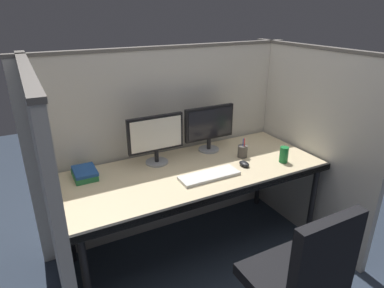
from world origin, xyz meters
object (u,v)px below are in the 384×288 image
Objects in this scene: monitor_right at (209,126)px; keyboard_main at (209,176)px; book_stack at (85,173)px; monitor_left at (156,137)px; computer_mouse at (244,164)px; soda_can at (284,155)px; pen_cup at (243,151)px; desk at (196,176)px.

keyboard_main is (-0.24, -0.41, -0.20)m from monitor_right.
book_stack is (-0.77, 0.40, 0.02)m from keyboard_main.
book_stack is at bearing 177.81° from monitor_left.
soda_can is (0.31, -0.08, 0.04)m from computer_mouse.
pen_cup is at bearing 59.11° from computer_mouse.
book_stack reaches higher than keyboard_main.
desk is 8.85× the size of book_stack.
desk is 0.79m from book_stack.
desk is 4.42× the size of monitor_right.
computer_mouse reaches higher than desk.
monitor_left is 2.69× the size of pen_cup.
monitor_left is 0.47m from monitor_right.
desk is 15.57× the size of soda_can.
monitor_left is 4.48× the size of computer_mouse.
soda_can is at bearing -26.61° from monitor_left.
monitor_left and monitor_right have the same top height.
pen_cup is (0.40, 0.17, 0.04)m from keyboard_main.
monitor_left is 2.00× the size of book_stack.
monitor_right is 2.00× the size of book_stack.
soda_can is (0.22, -0.22, 0.01)m from pen_cup.
soda_can reaches higher than computer_mouse.
pen_cup reaches higher than desk.
monitor_left reaches higher than keyboard_main.
monitor_right is 0.44m from computer_mouse.
monitor_left is at bearing 147.81° from computer_mouse.
keyboard_main is 4.48× the size of computer_mouse.
monitor_right is 3.52× the size of soda_can.
monitor_left is 1.00× the size of monitor_right.
computer_mouse is at bearing -120.89° from pen_cup.
book_stack is at bearing 161.18° from computer_mouse.
soda_can reaches higher than keyboard_main.
soda_can is at bearing -14.97° from computer_mouse.
keyboard_main is at bearing -27.63° from book_stack.
keyboard_main is at bearing -120.03° from monitor_right.
book_stack is (-0.53, 0.02, -0.19)m from monitor_left.
keyboard_main is 0.44m from pen_cup.
computer_mouse is at bearing -32.19° from monitor_left.
monitor_left reaches higher than book_stack.
book_stack is (-0.74, 0.26, 0.08)m from desk.
desk is 4.42× the size of keyboard_main.
computer_mouse is at bearing 5.54° from keyboard_main.
desk is 0.41m from monitor_left.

